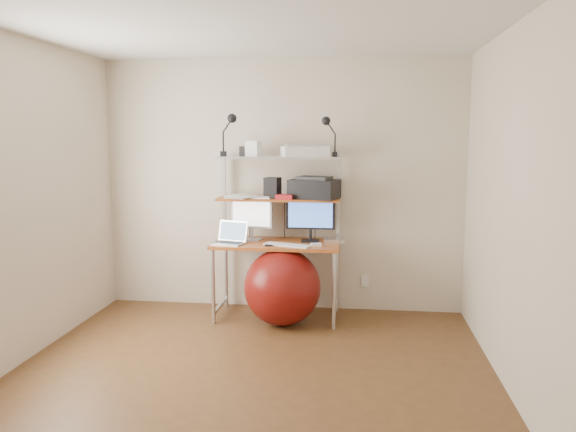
{
  "coord_description": "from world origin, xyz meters",
  "views": [
    {
      "loc": [
        0.76,
        -3.76,
        1.74
      ],
      "look_at": [
        0.14,
        1.15,
        1.04
      ],
      "focal_mm": 35.0,
      "sensor_mm": 36.0,
      "label": 1
    }
  ],
  "objects_px": {
    "monitor_black": "(311,217)",
    "laptop": "(231,238)",
    "monitor_silver": "(251,215)",
    "exercise_ball": "(282,287)",
    "printer": "(314,188)"
  },
  "relations": [
    {
      "from": "monitor_black",
      "to": "printer",
      "type": "height_order",
      "value": "printer"
    },
    {
      "from": "laptop",
      "to": "printer",
      "type": "distance_m",
      "value": 0.93
    },
    {
      "from": "monitor_black",
      "to": "laptop",
      "type": "bearing_deg",
      "value": -166.96
    },
    {
      "from": "exercise_ball",
      "to": "printer",
      "type": "bearing_deg",
      "value": 50.46
    },
    {
      "from": "laptop",
      "to": "printer",
      "type": "bearing_deg",
      "value": 32.04
    },
    {
      "from": "laptop",
      "to": "printer",
      "type": "xyz_separation_m",
      "value": [
        0.77,
        0.22,
        0.47
      ]
    },
    {
      "from": "monitor_silver",
      "to": "printer",
      "type": "height_order",
      "value": "printer"
    },
    {
      "from": "laptop",
      "to": "exercise_ball",
      "type": "height_order",
      "value": "laptop"
    },
    {
      "from": "exercise_ball",
      "to": "laptop",
      "type": "bearing_deg",
      "value": 168.25
    },
    {
      "from": "monitor_silver",
      "to": "laptop",
      "type": "bearing_deg",
      "value": -124.64
    },
    {
      "from": "monitor_silver",
      "to": "monitor_black",
      "type": "distance_m",
      "value": 0.57
    },
    {
      "from": "monitor_silver",
      "to": "monitor_black",
      "type": "xyz_separation_m",
      "value": [
        0.57,
        0.0,
        -0.01
      ]
    },
    {
      "from": "laptop",
      "to": "exercise_ball",
      "type": "relative_size",
      "value": 0.49
    },
    {
      "from": "printer",
      "to": "exercise_ball",
      "type": "bearing_deg",
      "value": -112.2
    },
    {
      "from": "printer",
      "to": "laptop",
      "type": "bearing_deg",
      "value": -146.84
    }
  ]
}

